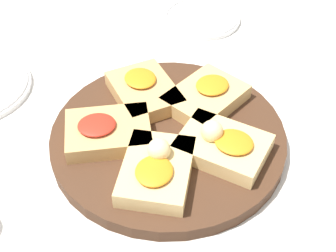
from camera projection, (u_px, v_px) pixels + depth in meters
name	position (u px, v px, depth m)	size (l,w,h in m)	color
ground_plane	(168.00, 142.00, 0.85)	(3.00, 3.00, 0.00)	silver
serving_board	(168.00, 137.00, 0.84)	(0.42, 0.42, 0.03)	#422819
focaccia_slice_0	(144.00, 91.00, 0.89)	(0.12, 0.16, 0.04)	tan
focaccia_slice_1	(107.00, 131.00, 0.81)	(0.16, 0.13, 0.04)	tan
focaccia_slice_2	(157.00, 169.00, 0.74)	(0.16, 0.18, 0.06)	#DBB775
focaccia_slice_3	(222.00, 145.00, 0.78)	(0.18, 0.18, 0.06)	#DBB775
focaccia_slice_4	(206.00, 97.00, 0.88)	(0.18, 0.16, 0.04)	tan
plate_right	(201.00, 17.00, 1.15)	(0.19, 0.19, 0.02)	white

